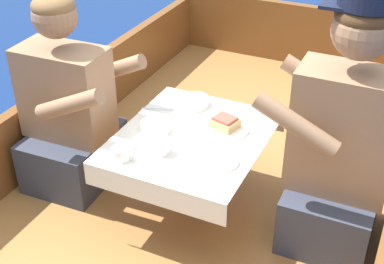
{
  "coord_description": "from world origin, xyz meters",
  "views": [
    {
      "loc": [
        0.82,
        -1.69,
        1.97
      ],
      "look_at": [
        0.0,
        0.06,
        0.76
      ],
      "focal_mm": 50.0,
      "sensor_mm": 36.0,
      "label": 1
    }
  ],
  "objects_px": {
    "sandwich": "(225,122)",
    "coffee_cup_starboard": "(122,153)",
    "coffee_cup_port": "(161,146)",
    "person_starboard": "(340,147)",
    "person_port": "(69,113)"
  },
  "relations": [
    {
      "from": "person_starboard",
      "to": "coffee_cup_starboard",
      "type": "xyz_separation_m",
      "value": [
        -0.79,
        -0.35,
        -0.04
      ]
    },
    {
      "from": "coffee_cup_port",
      "to": "coffee_cup_starboard",
      "type": "relative_size",
      "value": 1.0
    },
    {
      "from": "person_starboard",
      "to": "coffee_cup_starboard",
      "type": "distance_m",
      "value": 0.87
    },
    {
      "from": "person_port",
      "to": "person_starboard",
      "type": "xyz_separation_m",
      "value": [
        1.22,
        0.13,
        0.08
      ]
    },
    {
      "from": "person_starboard",
      "to": "coffee_cup_port",
      "type": "distance_m",
      "value": 0.71
    },
    {
      "from": "sandwich",
      "to": "coffee_cup_starboard",
      "type": "bearing_deg",
      "value": -126.33
    },
    {
      "from": "sandwich",
      "to": "coffee_cup_port",
      "type": "distance_m",
      "value": 0.33
    },
    {
      "from": "person_port",
      "to": "person_starboard",
      "type": "distance_m",
      "value": 1.22
    },
    {
      "from": "person_starboard",
      "to": "sandwich",
      "type": "xyz_separation_m",
      "value": [
        -0.5,
        0.04,
        -0.04
      ]
    },
    {
      "from": "person_port",
      "to": "coffee_cup_port",
      "type": "height_order",
      "value": "person_port"
    },
    {
      "from": "person_port",
      "to": "coffee_cup_port",
      "type": "xyz_separation_m",
      "value": [
        0.55,
        -0.12,
        0.04
      ]
    },
    {
      "from": "sandwich",
      "to": "coffee_cup_starboard",
      "type": "xyz_separation_m",
      "value": [
        -0.29,
        -0.39,
        -0.01
      ]
    },
    {
      "from": "sandwich",
      "to": "coffee_cup_port",
      "type": "relative_size",
      "value": 1.24
    },
    {
      "from": "person_starboard",
      "to": "sandwich",
      "type": "height_order",
      "value": "person_starboard"
    },
    {
      "from": "person_starboard",
      "to": "coffee_cup_port",
      "type": "relative_size",
      "value": 10.3
    }
  ]
}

